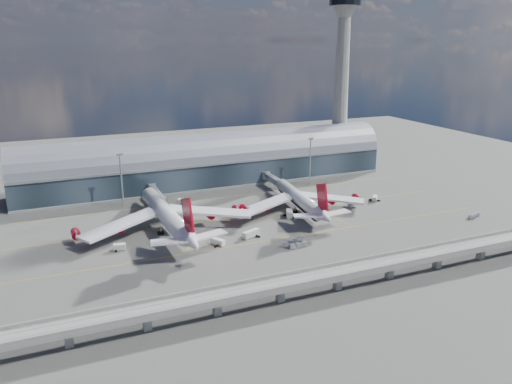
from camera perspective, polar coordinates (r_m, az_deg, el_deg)
name	(u,v)px	position (r m, az deg, el deg)	size (l,w,h in m)	color
ground	(267,231)	(207.20, 1.25, -4.43)	(500.00, 500.00, 0.00)	#474744
taxi_lines	(247,214)	(226.29, -1.03, -2.55)	(200.00, 80.12, 0.01)	gold
terminal	(209,163)	(273.69, -5.38, 3.31)	(200.00, 30.00, 28.00)	#1E2933
control_tower	(341,82)	(307.47, 9.74, 12.26)	(19.00, 19.00, 103.00)	gray
guideway	(338,274)	(160.64, 9.35, -9.21)	(220.00, 8.50, 7.20)	gray
floodlight_mast_left	(121,179)	(241.03, -15.13, 1.47)	(3.00, 0.70, 25.70)	gray
floodlight_mast_right	(310,160)	(271.72, 6.22, 3.68)	(3.00, 0.70, 25.70)	gray
airliner_left	(167,216)	(206.97, -10.10, -2.70)	(74.79, 78.54, 23.95)	white
airliner_right	(300,200)	(229.44, 5.06, -0.91)	(63.00, 65.88, 20.89)	white
jet_bridge_left	(156,193)	(243.86, -11.34, -0.16)	(4.40, 28.00, 7.25)	gray
jet_bridge_right	(276,181)	(260.69, 2.26, 1.28)	(4.40, 32.00, 7.25)	gray
service_truck_0	(218,242)	(193.13, -4.40, -5.70)	(4.81, 6.33, 2.55)	silver
service_truck_1	(120,247)	(194.78, -15.33, -6.09)	(4.68, 2.81, 2.54)	silver
service_truck_2	(251,234)	(199.89, -0.56, -4.79)	(8.08, 5.10, 2.83)	silver
service_truck_3	(375,198)	(251.23, 13.42, -0.72)	(4.94, 5.13, 2.49)	silver
service_truck_4	(289,214)	(222.27, 3.84, -2.50)	(4.51, 6.18, 3.26)	silver
service_truck_5	(183,202)	(242.02, -8.30, -1.09)	(5.36, 5.07, 2.58)	silver
cargo_train_0	(298,245)	(191.18, 4.86, -6.09)	(7.75, 2.17, 1.71)	gray
cargo_train_1	(293,242)	(194.12, 4.24, -5.68)	(10.93, 6.10, 1.86)	gray
cargo_train_2	(474,215)	(242.31, 23.66, -2.47)	(7.78, 4.16, 1.72)	gray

